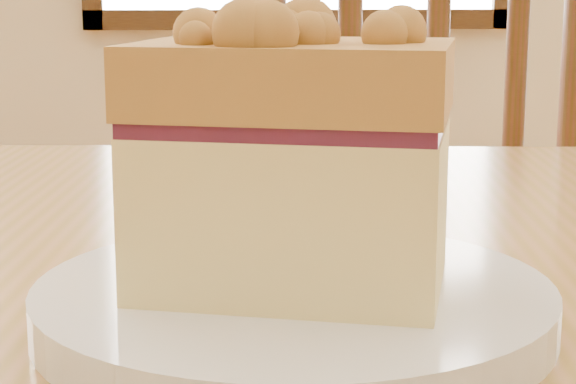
# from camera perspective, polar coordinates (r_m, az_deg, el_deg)

# --- Properties ---
(cafe_chair_main) EXTENTS (0.61, 0.61, 1.02)m
(cafe_chair_main) POSITION_cam_1_polar(r_m,az_deg,el_deg) (1.15, 3.08, -7.40)
(cafe_chair_main) COLOR #582C18
(cafe_chair_main) RESTS_ON ground
(plate) EXTENTS (0.22, 0.22, 0.02)m
(plate) POSITION_cam_1_polar(r_m,az_deg,el_deg) (0.42, 0.33, -6.54)
(plate) COLOR white
(plate) RESTS_ON cafe_table_main
(cake_slice) EXTENTS (0.15, 0.12, 0.12)m
(cake_slice) POSITION_cam_1_polar(r_m,az_deg,el_deg) (0.40, 0.19, 2.31)
(cake_slice) COLOR #FFDC90
(cake_slice) RESTS_ON plate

